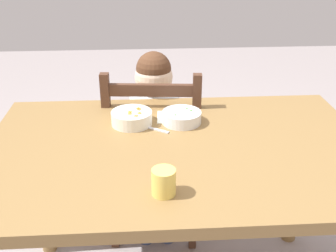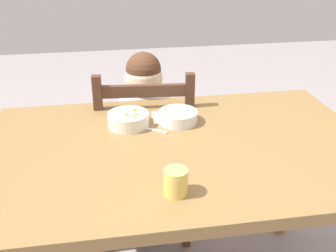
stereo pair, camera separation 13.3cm
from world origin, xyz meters
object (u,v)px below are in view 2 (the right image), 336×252
object	(u,v)px
drinking_cup	(176,182)
dining_table	(180,171)
bowl_of_carrots	(128,119)
child_figure	(145,122)
bowl_of_peas	(178,116)
dining_chair	(145,156)
spoon	(144,128)

from	to	relation	value
drinking_cup	dining_table	bearing A→B (deg)	76.23
bowl_of_carrots	child_figure	bearing A→B (deg)	71.94
child_figure	bowl_of_peas	bearing A→B (deg)	-71.91
dining_chair	bowl_of_peas	bearing A→B (deg)	-71.48
dining_chair	drinking_cup	distance (m)	0.84
dining_table	spoon	bearing A→B (deg)	125.85
dining_chair	child_figure	size ratio (longest dim) A/B	0.95
bowl_of_peas	drinking_cup	distance (m)	0.48
dining_table	bowl_of_carrots	bearing A→B (deg)	131.37
child_figure	bowl_of_peas	size ratio (longest dim) A/B	6.27
bowl_of_carrots	spoon	bearing A→B (deg)	-33.40
child_figure	spoon	size ratio (longest dim) A/B	7.52
drinking_cup	bowl_of_peas	bearing A→B (deg)	78.48
child_figure	drinking_cup	world-z (taller)	child_figure
dining_chair	bowl_of_peas	size ratio (longest dim) A/B	5.95
bowl_of_peas	drinking_cup	world-z (taller)	drinking_cup
dining_table	bowl_of_carrots	xyz separation A→B (m)	(-0.16, 0.19, 0.13)
bowl_of_peas	spoon	distance (m)	0.14
bowl_of_carrots	drinking_cup	world-z (taller)	drinking_cup
child_figure	bowl_of_peas	world-z (taller)	child_figure
dining_table	spoon	size ratio (longest dim) A/B	10.75
dining_table	bowl_of_peas	size ratio (longest dim) A/B	8.95
dining_table	child_figure	world-z (taller)	child_figure
drinking_cup	dining_chair	bearing A→B (deg)	90.38
bowl_of_peas	dining_chair	bearing A→B (deg)	108.52
dining_table	child_figure	size ratio (longest dim) A/B	1.43
spoon	bowl_of_carrots	bearing A→B (deg)	146.60
dining_chair	child_figure	bearing A→B (deg)	-53.99
bowl_of_peas	drinking_cup	bearing A→B (deg)	-101.52
bowl_of_peas	drinking_cup	xyz separation A→B (m)	(-0.10, -0.47, 0.02)
child_figure	drinking_cup	bearing A→B (deg)	-89.96
dining_chair	drinking_cup	xyz separation A→B (m)	(0.01, -0.77, 0.35)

